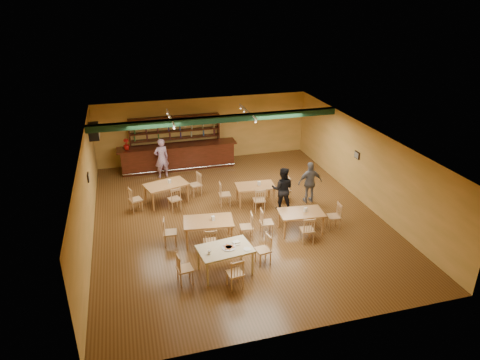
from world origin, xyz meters
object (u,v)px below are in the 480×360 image
object	(u,v)px
bar_counter	(178,157)
dining_table_a	(167,193)
patron_bar	(162,158)
patron_right_a	(282,189)
dining_table_b	(255,194)
dining_table_d	(301,222)
dining_table_c	(209,231)
near_table	(225,260)

from	to	relation	value
bar_counter	dining_table_a	world-z (taller)	bar_counter
patron_bar	patron_right_a	size ratio (longest dim) A/B	1.05
dining_table_a	dining_table_b	size ratio (longest dim) A/B	1.08
dining_table_d	patron_right_a	xyz separation A→B (m)	(-0.05, 1.67, 0.47)
dining_table_b	dining_table_c	distance (m)	3.26
near_table	dining_table_b	bearing A→B (deg)	54.36
dining_table_a	dining_table_c	size ratio (longest dim) A/B	1.00
near_table	patron_right_a	xyz separation A→B (m)	(2.96, 3.26, 0.43)
dining_table_a	patron_right_a	bearing A→B (deg)	-39.60
dining_table_a	dining_table_c	distance (m)	3.37
patron_bar	dining_table_c	bearing A→B (deg)	83.58
dining_table_d	near_table	world-z (taller)	near_table
dining_table_a	near_table	distance (m)	5.09
near_table	patron_right_a	distance (m)	4.43
bar_counter	near_table	bearing A→B (deg)	-88.64
dining_table_d	dining_table_b	bearing A→B (deg)	114.13
near_table	dining_table_c	bearing A→B (deg)	86.66
dining_table_a	patron_bar	bearing A→B (deg)	70.70
dining_table_c	dining_table_b	bearing A→B (deg)	52.51
bar_counter	near_table	distance (m)	8.34
dining_table_c	dining_table_d	bearing A→B (deg)	4.35
bar_counter	patron_right_a	distance (m)	5.99
dining_table_c	near_table	size ratio (longest dim) A/B	1.04
bar_counter	dining_table_c	world-z (taller)	bar_counter
dining_table_a	patron_right_a	xyz separation A→B (m)	(4.08, -1.71, 0.45)
near_table	dining_table_a	bearing A→B (deg)	95.10
bar_counter	dining_table_a	size ratio (longest dim) A/B	3.41
dining_table_c	dining_table_d	xyz separation A→B (m)	(3.14, -0.16, -0.03)
dining_table_b	patron_right_a	xyz separation A→B (m)	(0.80, -0.80, 0.48)
patron_bar	near_table	bearing A→B (deg)	82.56
dining_table_c	patron_bar	world-z (taller)	patron_bar
dining_table_c	patron_bar	bearing A→B (deg)	105.94
bar_counter	dining_table_c	xyz separation A→B (m)	(0.07, -6.59, -0.17)
dining_table_a	dining_table_d	xyz separation A→B (m)	(4.13, -3.38, -0.02)
dining_table_a	dining_table_b	bearing A→B (deg)	-32.35
patron_bar	patron_right_a	xyz separation A→B (m)	(3.98, -4.25, -0.04)
bar_counter	dining_table_a	distance (m)	3.50
dining_table_c	patron_bar	distance (m)	5.86
dining_table_c	patron_bar	size ratio (longest dim) A/B	0.90
dining_table_a	near_table	size ratio (longest dim) A/B	1.03
bar_counter	dining_table_c	bearing A→B (deg)	-89.41
near_table	patron_bar	size ratio (longest dim) A/B	0.86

